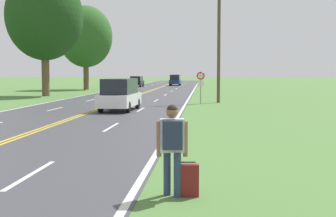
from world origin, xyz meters
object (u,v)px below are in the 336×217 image
at_px(car_black_van_mid_near, 137,81).
at_px(suitcase, 188,180).
at_px(tree_left_verge, 86,37).
at_px(tree_behind_sign, 44,16).
at_px(hitchhiker_person, 172,141).
at_px(car_white_van_approaching, 120,94).
at_px(traffic_sign, 201,80).
at_px(car_dark_blue_van_mid_far, 175,80).

bearing_deg(car_black_van_mid_near, suitcase, -170.44).
height_order(tree_left_verge, tree_behind_sign, tree_behind_sign).
distance_m(hitchhiker_person, car_white_van_approaching, 19.40).
height_order(traffic_sign, tree_left_verge, tree_left_verge).
xyz_separation_m(suitcase, car_white_van_approaching, (-4.70, 18.84, 0.68)).
height_order(car_white_van_approaching, car_black_van_mid_near, car_white_van_approaching).
distance_m(tree_behind_sign, car_white_van_approaching, 19.86).
relative_size(traffic_sign, car_black_van_mid_near, 0.52).
height_order(tree_left_verge, car_white_van_approaching, tree_left_verge).
bearing_deg(car_white_van_approaching, traffic_sign, 144.46).
height_order(tree_behind_sign, car_white_van_approaching, tree_behind_sign).
height_order(tree_left_verge, car_dark_blue_van_mid_far, tree_left_verge).
xyz_separation_m(car_black_van_mid_near, car_dark_blue_van_mid_far, (5.42, 7.44, 0.08)).
xyz_separation_m(suitcase, car_dark_blue_van_mid_far, (-4.60, 69.59, 0.65)).
relative_size(hitchhiker_person, tree_left_verge, 0.16).
distance_m(suitcase, tree_behind_sign, 38.38).
relative_size(hitchhiker_person, car_black_van_mid_near, 0.38).
xyz_separation_m(tree_left_verge, tree_behind_sign, (0.33, -16.47, 0.66)).
xyz_separation_m(hitchhiker_person, car_white_van_approaching, (-4.42, 18.89, -0.07)).
bearing_deg(suitcase, hitchhiker_person, 94.88).
bearing_deg(tree_left_verge, car_dark_blue_van_mid_far, 60.44).
xyz_separation_m(suitcase, tree_left_verge, (-15.03, 51.20, 6.51)).
distance_m(hitchhiker_person, suitcase, 0.80).
relative_size(suitcase, car_dark_blue_van_mid_far, 0.14).
distance_m(traffic_sign, car_white_van_approaching, 7.78).
xyz_separation_m(suitcase, traffic_sign, (0.02, 24.97, 1.43)).
bearing_deg(hitchhiker_person, car_white_van_approaching, 7.85).
bearing_deg(hitchhiker_person, tree_left_verge, 10.74).
relative_size(tree_behind_sign, car_white_van_approaching, 2.42).
xyz_separation_m(tree_left_verge, car_dark_blue_van_mid_far, (10.43, 18.39, -5.87)).
bearing_deg(traffic_sign, car_white_van_approaching, -127.59).
relative_size(hitchhiker_person, car_white_van_approaching, 0.35).
height_order(hitchhiker_person, tree_behind_sign, tree_behind_sign).
relative_size(tree_left_verge, car_white_van_approaching, 2.25).
xyz_separation_m(car_white_van_approaching, car_black_van_mid_near, (-5.32, 43.31, -0.11)).
height_order(suitcase, traffic_sign, traffic_sign).
bearing_deg(tree_behind_sign, car_dark_blue_van_mid_far, 73.85).
height_order(hitchhiker_person, car_white_van_approaching, car_white_van_approaching).
height_order(car_black_van_mid_near, car_dark_blue_van_mid_far, car_dark_blue_van_mid_far).
height_order(suitcase, tree_behind_sign, tree_behind_sign).
xyz_separation_m(tree_behind_sign, car_black_van_mid_near, (4.68, 27.43, -6.61)).
bearing_deg(car_white_van_approaching, tree_left_verge, -160.25).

